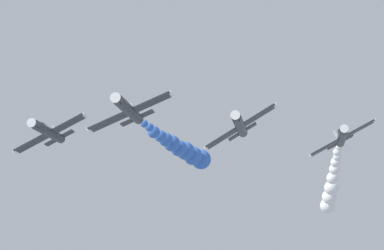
% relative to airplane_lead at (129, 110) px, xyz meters
% --- Properties ---
extents(airplane_lead, '(8.95, 10.35, 4.04)m').
position_rel_airplane_lead_xyz_m(airplane_lead, '(0.00, 0.00, 0.00)').
color(airplane_lead, '#23282D').
extents(smoke_trail_lead, '(5.73, 19.83, 3.25)m').
position_rel_airplane_lead_xyz_m(smoke_trail_lead, '(-2.57, -20.55, -0.92)').
color(smoke_trail_lead, blue).
extents(airplane_left_inner, '(8.39, 10.35, 5.22)m').
position_rel_airplane_lead_xyz_m(airplane_left_inner, '(-10.54, -9.79, 0.06)').
color(airplane_left_inner, '#23282D').
extents(airplane_right_inner, '(8.70, 10.35, 4.63)m').
position_rel_airplane_lead_xyz_m(airplane_right_inner, '(11.85, -9.43, -0.16)').
color(airplane_right_inner, '#23282D').
extents(airplane_left_outer, '(8.62, 10.35, 4.78)m').
position_rel_airplane_lead_xyz_m(airplane_left_outer, '(-22.52, -21.96, 0.60)').
color(airplane_left_outer, '#23282D').
extents(smoke_trail_left_outer, '(2.98, 20.03, 7.99)m').
position_rel_airplane_lead_xyz_m(smoke_trail_left_outer, '(-21.76, -43.07, -3.60)').
color(smoke_trail_left_outer, white).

